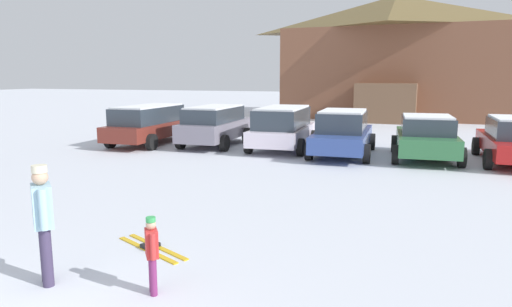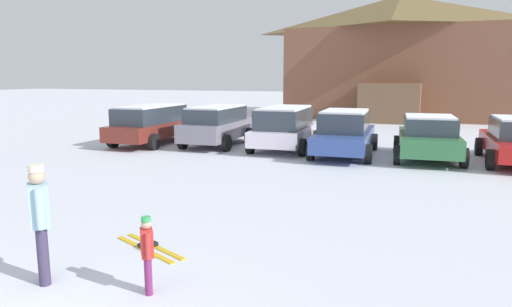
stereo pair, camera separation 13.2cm
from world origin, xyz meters
name	(u,v)px [view 2 (the right image)]	position (x,y,z in m)	size (l,w,h in m)	color
ski_lodge	(398,56)	(2.16, 31.46, 4.22)	(15.00, 10.60, 8.33)	brown
parked_maroon_van	(152,123)	(-6.69, 13.88, 0.89)	(2.19, 4.81, 1.63)	maroon
parked_grey_wagon	(217,124)	(-3.90, 14.38, 0.88)	(2.15, 4.17, 1.63)	gray
parked_white_suv	(285,127)	(-0.99, 14.35, 0.90)	(2.33, 4.39, 1.67)	white
parked_blue_hatchback	(345,133)	(1.42, 13.83, 0.83)	(2.26, 4.80, 1.64)	#334C95
parked_green_coupe	(428,137)	(4.24, 13.90, 0.78)	(2.41, 4.13, 1.53)	#317040
skier_adult_in_blue_parka	(40,217)	(-0.79, 2.01, 0.94)	(0.49, 0.46, 1.67)	#3C3350
skier_child_in_red_jacket	(147,250)	(0.75, 2.23, 0.59)	(0.27, 0.32, 1.05)	#772960
pair_of_skis	(149,247)	(-0.14, 3.60, 0.02)	(1.60, 0.95, 0.08)	gold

